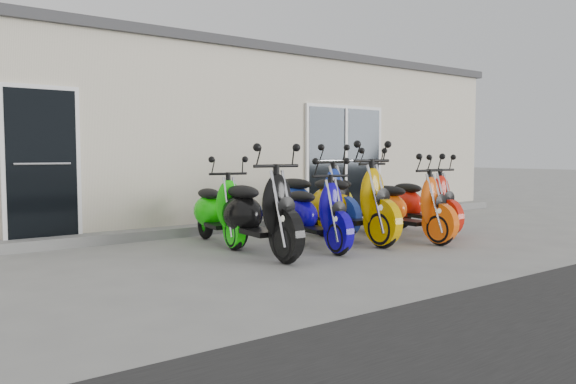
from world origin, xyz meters
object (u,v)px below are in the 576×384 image
object	(u,v)px
scooter_back_green	(218,200)
scooter_back_blue	(313,190)
scooter_front_blue	(315,203)
scooter_back_yellow	(353,189)
scooter_front_black	(258,200)
scooter_front_orange_b	(408,197)
scooter_front_red	(423,194)
scooter_front_orange_a	(350,192)

from	to	relation	value
scooter_back_green	scooter_back_blue	bearing A→B (deg)	4.08
scooter_front_blue	scooter_back_yellow	distance (m)	2.05
scooter_back_yellow	scooter_front_blue	bearing A→B (deg)	-150.39
scooter_back_yellow	scooter_front_black	bearing A→B (deg)	-160.95
scooter_back_blue	scooter_back_yellow	xyz separation A→B (m)	(0.93, 0.03, -0.03)
scooter_front_orange_b	scooter_front_blue	bearing A→B (deg)	171.12
scooter_front_blue	scooter_front_red	world-z (taller)	scooter_front_red
scooter_front_blue	scooter_front_orange_a	xyz separation A→B (m)	(0.82, 0.17, 0.12)
scooter_back_blue	scooter_back_yellow	size ratio (longest dim) A/B	1.04
scooter_front_orange_a	scooter_front_black	bearing A→B (deg)	-173.82
scooter_front_orange_b	scooter_back_green	bearing A→B (deg)	150.46
scooter_back_blue	scooter_back_yellow	bearing A→B (deg)	-2.67
scooter_front_blue	scooter_front_orange_b	world-z (taller)	scooter_front_orange_b
scooter_back_yellow	scooter_back_green	bearing A→B (deg)	175.78
scooter_front_blue	scooter_back_green	bearing A→B (deg)	134.83
scooter_front_orange_b	scooter_back_blue	size ratio (longest dim) A/B	0.90
scooter_front_orange_b	scooter_back_green	distance (m)	2.90
scooter_back_green	scooter_back_blue	world-z (taller)	scooter_back_blue
scooter_front_orange_b	scooter_back_blue	bearing A→B (deg)	122.22
scooter_front_orange_b	scooter_back_green	world-z (taller)	scooter_front_orange_b
scooter_back_green	scooter_back_yellow	world-z (taller)	scooter_back_yellow
scooter_front_orange_a	scooter_back_green	world-z (taller)	scooter_front_orange_a
scooter_front_red	scooter_back_green	size ratio (longest dim) A/B	1.02
scooter_back_yellow	scooter_front_orange_a	bearing A→B (deg)	-137.46
scooter_back_blue	scooter_front_orange_a	bearing A→B (deg)	-94.38
scooter_front_blue	scooter_back_blue	world-z (taller)	scooter_back_blue
scooter_front_black	scooter_back_yellow	bearing A→B (deg)	25.25
scooter_front_black	scooter_back_green	distance (m)	1.13
scooter_front_orange_a	scooter_back_green	size ratio (longest dim) A/B	1.17
scooter_front_black	scooter_front_orange_b	xyz separation A→B (m)	(2.55, -0.30, -0.06)
scooter_front_black	scooter_front_red	bearing A→B (deg)	6.06
scooter_back_green	scooter_back_blue	size ratio (longest dim) A/B	0.88
scooter_front_blue	scooter_front_orange_b	size ratio (longest dim) A/B	0.96
scooter_front_black	scooter_front_orange_a	xyz separation A→B (m)	(1.74, 0.12, 0.03)
scooter_front_black	scooter_front_orange_b	bearing A→B (deg)	-2.78
scooter_front_red	scooter_back_green	distance (m)	3.53
scooter_front_orange_a	scooter_back_blue	size ratio (longest dim) A/B	1.03
scooter_front_orange_a	scooter_back_yellow	world-z (taller)	scooter_front_orange_a
scooter_front_red	scooter_back_blue	bearing A→B (deg)	161.24
scooter_front_black	scooter_back_green	bearing A→B (deg)	92.25
scooter_front_red	scooter_front_black	bearing A→B (deg)	-169.11
scooter_front_blue	scooter_front_red	distance (m)	2.50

